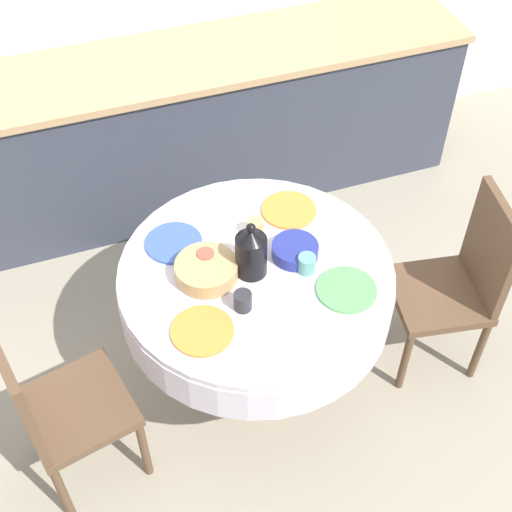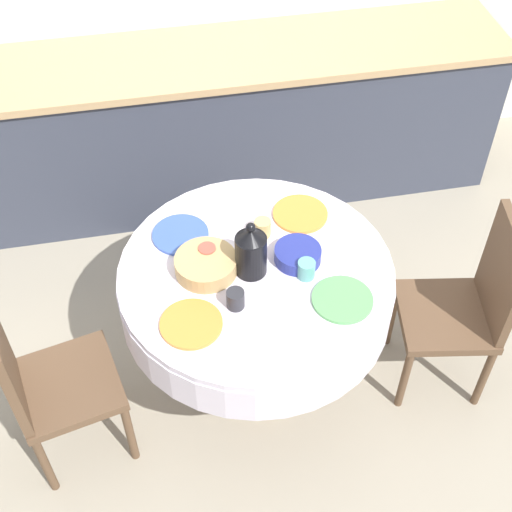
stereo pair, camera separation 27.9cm
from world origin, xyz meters
The scene contains 16 objects.
ground_plane centered at (0.00, 0.00, 0.00)m, with size 12.00×12.00×0.00m, color #9E937F.
kitchen_counter centered at (0.00, 1.38, 0.45)m, with size 3.24×0.64×0.90m.
dining_table centered at (0.00, 0.00, 0.61)m, with size 1.13×1.13×0.74m.
chair_left centered at (0.90, -0.15, 0.51)m, with size 0.46×0.46×0.93m.
chair_right centered at (-0.89, -0.20, 0.51)m, with size 0.48×0.48×0.93m.
plate_near_left centered at (-0.29, -0.23, 0.75)m, with size 0.24×0.24×0.01m, color orange.
cup_near_left centered at (-0.11, -0.17, 0.78)m, with size 0.07×0.07×0.08m, color #28282D.
plate_near_right centered at (0.30, -0.22, 0.75)m, with size 0.24×0.24×0.01m, color #5BA85B.
cup_near_right centered at (0.19, -0.07, 0.78)m, with size 0.07×0.07×0.08m, color #5BA39E.
plate_far_left centered at (-0.27, 0.25, 0.75)m, with size 0.24×0.24×0.01m, color #3856AD.
cup_far_left centered at (-0.18, 0.08, 0.78)m, with size 0.07×0.07×0.08m, color #CC4C3D.
plate_far_right centered at (0.25, 0.27, 0.75)m, with size 0.24×0.24×0.01m, color orange.
cup_far_right centered at (0.07, 0.19, 0.78)m, with size 0.07×0.07×0.08m, color #DBB766.
coffee_carafe centered at (-0.02, 0.00, 0.85)m, with size 0.13×0.13×0.26m.
bread_basket centered at (-0.20, 0.03, 0.78)m, with size 0.25×0.25×0.07m, color tan.
fruit_bowl centered at (0.18, 0.02, 0.77)m, with size 0.19×0.19×0.06m, color navy.
Camera 1 is at (-0.64, -1.80, 2.86)m, focal length 50.00 mm.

